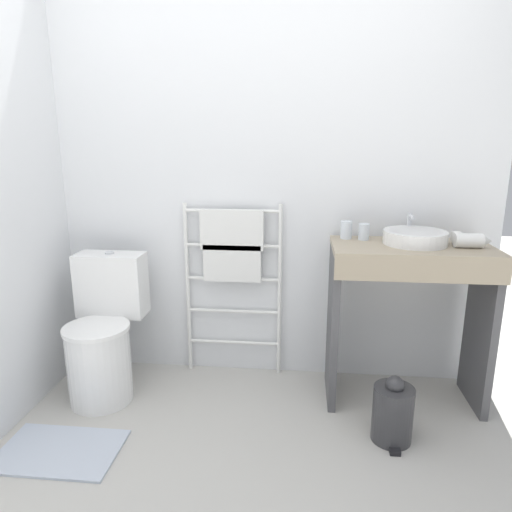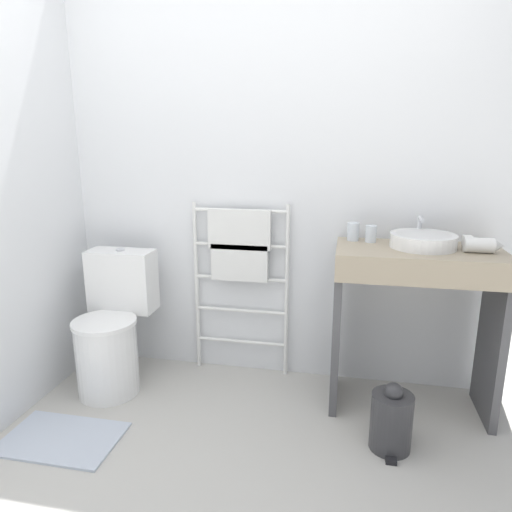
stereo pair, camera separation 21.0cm
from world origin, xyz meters
name	(u,v)px [view 1 (the left image)]	position (x,y,z in m)	size (l,w,h in m)	color
wall_back	(266,172)	(0.00, 1.50, 1.24)	(2.68, 0.12, 2.49)	silver
toilet	(104,336)	(-0.88, 1.08, 0.35)	(0.39, 0.51, 0.80)	white
towel_radiator	(232,257)	(-0.19, 1.39, 0.75)	(0.59, 0.06, 1.07)	white
vanity_counter	(408,301)	(0.80, 1.17, 0.59)	(0.83, 0.44, 0.89)	gray
sink_basin	(415,237)	(0.81, 1.22, 0.93)	(0.33, 0.33, 0.07)	white
faucet	(410,223)	(0.81, 1.36, 0.98)	(0.02, 0.10, 0.14)	silver
cup_near_wall	(346,230)	(0.47, 1.32, 0.94)	(0.06, 0.06, 0.10)	silver
cup_near_edge	(364,232)	(0.56, 1.30, 0.94)	(0.06, 0.06, 0.09)	silver
hair_dryer	(470,240)	(1.07, 1.17, 0.93)	(0.18, 0.16, 0.07)	white
trash_bin	(393,412)	(0.68, 0.80, 0.15)	(0.19, 0.23, 0.34)	#333335
bath_mat	(60,451)	(-0.89, 0.54, 0.01)	(0.56, 0.36, 0.01)	#B2BCCC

